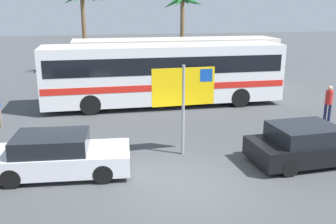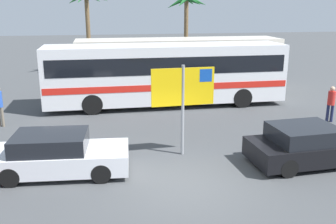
{
  "view_description": "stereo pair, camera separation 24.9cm",
  "coord_description": "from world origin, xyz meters",
  "px_view_note": "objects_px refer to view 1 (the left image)",
  "views": [
    {
      "loc": [
        -2.48,
        -9.94,
        5.14
      ],
      "look_at": [
        0.14,
        3.38,
        1.3
      ],
      "focal_mm": 40.61,
      "sensor_mm": 36.0,
      "label": 1
    },
    {
      "loc": [
        -2.24,
        -9.98,
        5.14
      ],
      "look_at": [
        0.14,
        3.38,
        1.3
      ],
      "focal_mm": 40.61,
      "sensor_mm": 36.0,
      "label": 2
    }
  ],
  "objects_px": {
    "car_white": "(58,155)",
    "bus_rear_coach": "(176,62)",
    "car_black": "(308,144)",
    "ferry_sign": "(185,90)",
    "bus_front_coach": "(164,72)",
    "pedestrian_by_bus": "(329,100)"
  },
  "relations": [
    {
      "from": "bus_front_coach",
      "to": "car_white",
      "type": "xyz_separation_m",
      "value": [
        -4.78,
        -7.83,
        -1.15
      ]
    },
    {
      "from": "bus_rear_coach",
      "to": "ferry_sign",
      "type": "xyz_separation_m",
      "value": [
        -1.96,
        -10.28,
        0.54
      ]
    },
    {
      "from": "car_black",
      "to": "bus_rear_coach",
      "type": "bearing_deg",
      "value": 95.9
    },
    {
      "from": "bus_front_coach",
      "to": "ferry_sign",
      "type": "relative_size",
      "value": 3.84
    },
    {
      "from": "car_black",
      "to": "pedestrian_by_bus",
      "type": "xyz_separation_m",
      "value": [
        3.5,
        4.18,
        0.32
      ]
    },
    {
      "from": "bus_front_coach",
      "to": "car_white",
      "type": "bearing_deg",
      "value": -121.42
    },
    {
      "from": "bus_front_coach",
      "to": "car_white",
      "type": "relative_size",
      "value": 2.81
    },
    {
      "from": "ferry_sign",
      "to": "car_white",
      "type": "relative_size",
      "value": 0.73
    },
    {
      "from": "car_white",
      "to": "car_black",
      "type": "height_order",
      "value": "same"
    },
    {
      "from": "car_white",
      "to": "bus_rear_coach",
      "type": "bearing_deg",
      "value": 65.48
    },
    {
      "from": "ferry_sign",
      "to": "car_black",
      "type": "bearing_deg",
      "value": -24.15
    },
    {
      "from": "bus_front_coach",
      "to": "ferry_sign",
      "type": "distance_m",
      "value": 6.97
    },
    {
      "from": "car_black",
      "to": "pedestrian_by_bus",
      "type": "bearing_deg",
      "value": 46.72
    },
    {
      "from": "ferry_sign",
      "to": "pedestrian_by_bus",
      "type": "distance_m",
      "value": 7.96
    },
    {
      "from": "ferry_sign",
      "to": "car_black",
      "type": "xyz_separation_m",
      "value": [
        3.88,
        -1.52,
        -1.69
      ]
    },
    {
      "from": "bus_front_coach",
      "to": "bus_rear_coach",
      "type": "distance_m",
      "value": 3.63
    },
    {
      "from": "bus_front_coach",
      "to": "car_black",
      "type": "relative_size",
      "value": 3.02
    },
    {
      "from": "bus_rear_coach",
      "to": "car_white",
      "type": "xyz_separation_m",
      "value": [
        -6.19,
        -11.18,
        -1.15
      ]
    },
    {
      "from": "car_black",
      "to": "bus_front_coach",
      "type": "bearing_deg",
      "value": 108.14
    },
    {
      "from": "bus_rear_coach",
      "to": "car_white",
      "type": "bearing_deg",
      "value": -118.96
    },
    {
      "from": "ferry_sign",
      "to": "bus_rear_coach",
      "type": "bearing_deg",
      "value": 76.47
    },
    {
      "from": "ferry_sign",
      "to": "car_white",
      "type": "xyz_separation_m",
      "value": [
        -4.23,
        -0.9,
        -1.69
      ]
    }
  ]
}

